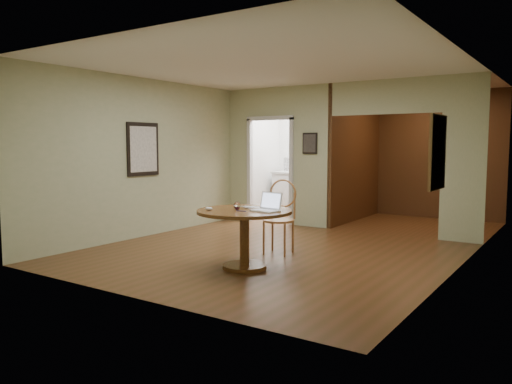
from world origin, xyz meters
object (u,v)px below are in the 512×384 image
Objects in this scene: chair at (280,212)px; closed_laptop at (251,208)px; dining_table at (244,225)px; open_laptop at (268,206)px.

chair reaches higher than closed_laptop.
open_laptop is at bearing 16.64° from dining_table.
dining_table is at bearing -93.40° from chair.
dining_table is 1.06m from chair.
open_laptop reaches higher than dining_table.
closed_laptop is at bearing -92.32° from chair.
dining_table is 0.40m from open_laptop.
closed_laptop is (-0.29, 0.05, -0.05)m from open_laptop.
open_laptop reaches higher than closed_laptop.
chair is at bearing 92.58° from closed_laptop.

